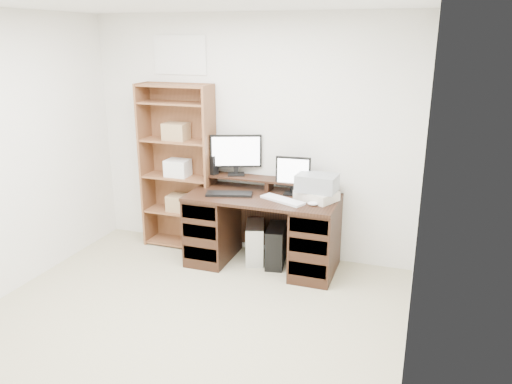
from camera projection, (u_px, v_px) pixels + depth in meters
The scene contains 14 objects.
room at pixel (151, 191), 3.42m from camera, with size 3.54×4.04×2.54m.
desk at pixel (263, 229), 5.07m from camera, with size 1.50×0.70×0.75m.
riser_shelf at pixel (269, 181), 5.12m from camera, with size 1.40×0.22×0.12m.
monitor_wide at pixel (236, 153), 5.20m from camera, with size 0.51×0.22×0.42m.
monitor_small at pixel (293, 174), 4.95m from camera, with size 0.35×0.14×0.38m.
speaker at pixel (213, 165), 5.25m from camera, with size 0.08×0.08×0.20m, color black.
keyboard_black at pixel (229, 194), 4.97m from camera, with size 0.46×0.15×0.03m, color black.
keyboard_white at pixel (283, 200), 4.79m from camera, with size 0.46×0.14×0.02m, color white.
mouse at pixel (313, 204), 4.66m from camera, with size 0.10×0.07×0.04m, color white.
printer at pixel (316, 195), 4.82m from camera, with size 0.37×0.27×0.09m, color beige.
basket at pixel (317, 183), 4.78m from camera, with size 0.38×0.27×0.16m, color gray.
tower_silver at pixel (255, 242), 5.23m from camera, with size 0.18×0.41×0.41m, color silver.
tower_black at pixel (276, 246), 5.13m from camera, with size 0.24×0.43×0.41m.
bookshelf at pixel (179, 166), 5.43m from camera, with size 0.80×0.30×1.80m.
Camera 1 is at (1.75, -2.85, 2.26)m, focal length 35.00 mm.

